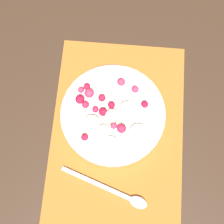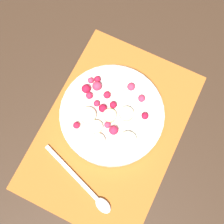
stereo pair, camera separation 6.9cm
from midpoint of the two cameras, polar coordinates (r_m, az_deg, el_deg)
The scene contains 4 objects.
ground_plane at distance 0.72m, azimuth 2.55°, elevation -3.96°, with size 3.00×3.00×0.00m, color #382619.
placemat at distance 0.72m, azimuth 2.56°, elevation -3.91°, with size 0.44×0.30×0.01m.
fruit_bowl at distance 0.70m, azimuth 2.69°, elevation -0.90°, with size 0.24×0.24×0.05m.
spoon at distance 0.70m, azimuth -1.36°, elevation -14.74°, with size 0.08×0.20×0.01m.
Camera 2 is at (0.14, 0.07, 0.71)m, focal length 50.00 mm.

